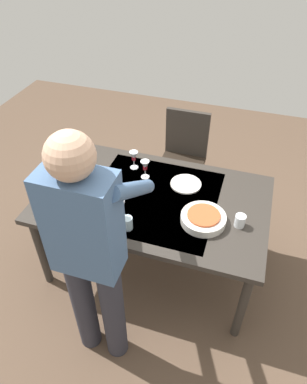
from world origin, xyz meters
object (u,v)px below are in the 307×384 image
at_px(wine_glass_right, 145,166).
at_px(water_cup_near_right, 240,221).
at_px(chair_near, 184,154).
at_px(person_server, 90,251).
at_px(dining_table, 153,204).
at_px(water_cup_near_left, 82,196).
at_px(wine_glass_left, 134,157).
at_px(water_cup_far_left, 127,223).
at_px(dinner_plate_near, 186,184).
at_px(wine_bottle, 58,189).
at_px(serving_bowl_pasta, 203,218).

distance_m(wine_glass_right, water_cup_near_right, 0.81).
xyz_separation_m(chair_near, person_server, (0.12, 1.65, 0.43)).
height_order(dining_table, water_cup_near_left, water_cup_near_left).
distance_m(dining_table, wine_glass_left, 0.42).
relative_size(chair_near, wine_glass_right, 6.03).
xyz_separation_m(person_server, water_cup_far_left, (-0.04, -0.42, -0.19)).
relative_size(wine_glass_right, dinner_plate_near, 0.66).
height_order(chair_near, water_cup_far_left, chair_near).
bearing_deg(water_cup_near_right, dining_table, -8.77).
xyz_separation_m(chair_near, wine_glass_right, (0.14, 0.68, 0.30)).
relative_size(chair_near, wine_glass_left, 6.03).
bearing_deg(water_cup_near_right, water_cup_near_left, 5.46).
xyz_separation_m(dining_table, water_cup_near_right, (-0.62, 0.10, 0.11)).
height_order(wine_bottle, dinner_plate_near, wine_bottle).
height_order(person_server, water_cup_near_left, person_server).
height_order(wine_bottle, water_cup_near_left, wine_bottle).
relative_size(water_cup_near_left, water_cup_near_right, 1.21).
bearing_deg(wine_glass_right, dinner_plate_near, -178.47).
xyz_separation_m(person_server, serving_bowl_pasta, (-0.49, -0.63, -0.21)).
xyz_separation_m(water_cup_far_left, serving_bowl_pasta, (-0.46, -0.21, -0.01)).
relative_size(wine_glass_left, water_cup_near_left, 1.43).
bearing_deg(chair_near, dining_table, 89.19).
height_order(dining_table, person_server, person_server).
bearing_deg(chair_near, water_cup_near_right, 121.82).
bearing_deg(wine_glass_left, dining_table, 131.03).
distance_m(water_cup_near_right, serving_bowl_pasta, 0.24).
xyz_separation_m(wine_bottle, water_cup_near_left, (-0.16, -0.04, -0.06)).
relative_size(chair_near, water_cup_near_left, 8.62).
relative_size(person_server, water_cup_near_right, 19.39).
bearing_deg(dining_table, person_server, 82.00).
relative_size(water_cup_far_left, dinner_plate_near, 0.39).
distance_m(chair_near, water_cup_near_right, 1.18).
distance_m(dining_table, dinner_plate_near, 0.29).
xyz_separation_m(wine_glass_left, water_cup_near_left, (0.21, 0.49, -0.05)).
height_order(chair_near, wine_glass_left, chair_near).
bearing_deg(wine_glass_left, person_server, 97.88).
xyz_separation_m(water_cup_near_left, water_cup_far_left, (-0.39, 0.14, -0.01)).
height_order(person_server, wine_glass_right, person_server).
relative_size(dining_table, wine_glass_left, 10.79).
distance_m(dining_table, water_cup_near_left, 0.51).
distance_m(chair_near, wine_glass_left, 0.72).
distance_m(dining_table, person_server, 0.83).
bearing_deg(person_server, water_cup_near_left, -58.07).
bearing_deg(water_cup_far_left, person_server, 84.79).
bearing_deg(serving_bowl_pasta, wine_glass_left, -33.52).
relative_size(person_server, dinner_plate_near, 7.34).
bearing_deg(dinner_plate_near, wine_glass_right, 1.53).
height_order(wine_glass_left, water_cup_far_left, wine_glass_left).
bearing_deg(serving_bowl_pasta, chair_near, -69.76).
bearing_deg(chair_near, wine_glass_left, 65.84).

